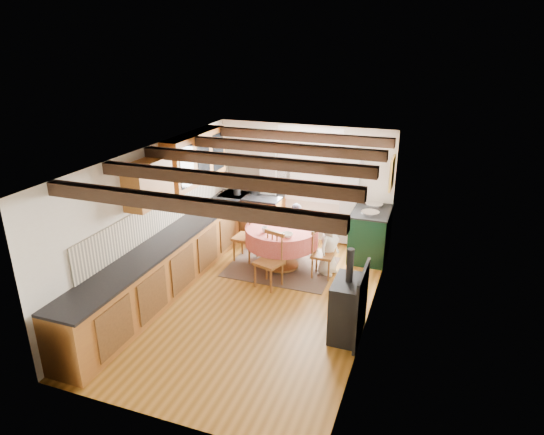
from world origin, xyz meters
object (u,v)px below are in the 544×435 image
at_px(chair_near, 269,261).
at_px(chair_left, 245,236).
at_px(child_right, 329,247).
at_px(cast_iron_stove, 348,294).
at_px(chair_right, 323,253).
at_px(cup, 265,230).
at_px(aga_range, 370,233).
at_px(child_far, 296,229).
at_px(dining_table, 282,247).

relative_size(chair_near, chair_left, 0.98).
bearing_deg(child_right, chair_left, 105.59).
xyz_separation_m(cast_iron_stove, child_right, (-0.69, 1.79, -0.16)).
bearing_deg(chair_near, chair_right, 58.13).
distance_m(chair_right, cup, 1.11).
bearing_deg(chair_right, chair_near, 130.68).
bearing_deg(aga_range, cast_iron_stove, -87.70).
bearing_deg(aga_range, chair_near, -128.85).
height_order(cast_iron_stove, child_far, cast_iron_stove).
bearing_deg(chair_left, child_far, 127.93).
height_order(chair_near, child_right, child_right).
bearing_deg(cup, child_right, 19.84).
distance_m(dining_table, chair_left, 0.76).
height_order(chair_left, child_right, child_right).
height_order(cast_iron_stove, child_right, cast_iron_stove).
bearing_deg(chair_right, cup, 103.10).
xyz_separation_m(dining_table, child_far, (0.08, 0.63, 0.13)).
xyz_separation_m(dining_table, chair_right, (0.80, -0.08, 0.06)).
xyz_separation_m(aga_range, cast_iron_stove, (0.11, -2.74, 0.19)).
distance_m(dining_table, chair_near, 0.76).
relative_size(chair_right, cup, 8.54).
height_order(aga_range, cup, aga_range).
bearing_deg(cast_iron_stove, chair_right, 114.91).
height_order(chair_near, cast_iron_stove, cast_iron_stove).
bearing_deg(cup, chair_left, 143.51).
xyz_separation_m(aga_range, child_far, (-1.37, -0.38, 0.04)).
bearing_deg(chair_left, cast_iron_stove, 56.16).
distance_m(chair_near, chair_right, 1.02).
xyz_separation_m(chair_right, aga_range, (0.65, 1.10, 0.03)).
height_order(chair_right, aga_range, aga_range).
bearing_deg(chair_right, child_far, 44.81).
bearing_deg(child_right, chair_near, 150.34).
xyz_separation_m(chair_right, child_right, (0.07, 0.15, 0.07)).
distance_m(dining_table, chair_right, 0.80).
distance_m(chair_near, aga_range, 2.27).
bearing_deg(aga_range, child_right, -121.65).
distance_m(dining_table, cast_iron_stove, 2.34).
relative_size(chair_near, child_far, 0.92).
relative_size(dining_table, cup, 12.41).
distance_m(chair_left, chair_right, 1.56).
xyz_separation_m(dining_table, cast_iron_stove, (1.56, -1.72, 0.28)).
distance_m(aga_range, child_far, 1.42).
bearing_deg(dining_table, child_right, 4.35).
xyz_separation_m(child_far, cup, (-0.29, -0.96, 0.32)).
relative_size(chair_near, aga_range, 0.91).
bearing_deg(chair_right, child_right, -23.70).
relative_size(aga_range, child_far, 1.01).
relative_size(chair_near, chair_right, 1.06).
distance_m(chair_right, child_right, 0.18).
bearing_deg(child_right, child_far, 70.04).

